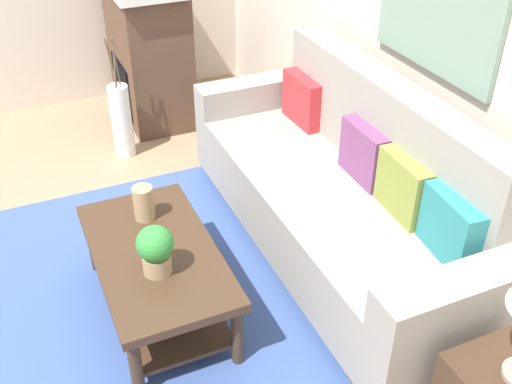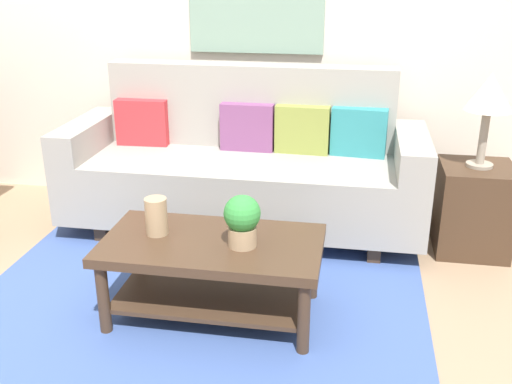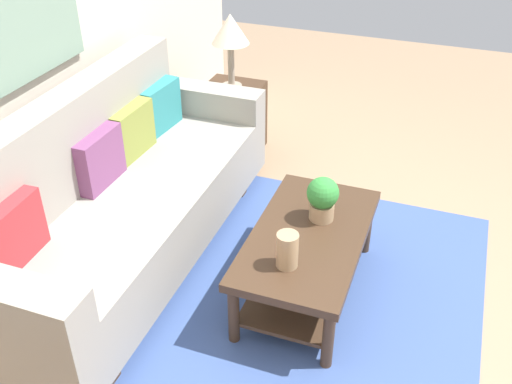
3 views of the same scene
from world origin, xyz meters
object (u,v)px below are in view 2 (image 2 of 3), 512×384
(throw_pillow_plum, at_px, (248,127))
(side_table, at_px, (473,208))
(potted_plant_tabletop, at_px, (242,219))
(coffee_table, at_px, (213,261))
(throw_pillow_teal, at_px, (359,132))
(tabletop_vase, at_px, (156,216))
(throw_pillow_crimson, at_px, (143,122))
(throw_pillow_olive, at_px, (302,129))
(table_lamp, at_px, (489,96))
(couch, at_px, (244,167))

(throw_pillow_plum, xyz_separation_m, side_table, (1.48, -0.23, -0.40))
(potted_plant_tabletop, bearing_deg, coffee_table, 169.92)
(throw_pillow_teal, relative_size, side_table, 0.64)
(tabletop_vase, bearing_deg, side_table, 29.98)
(throw_pillow_crimson, height_order, potted_plant_tabletop, throw_pillow_crimson)
(throw_pillow_olive, bearing_deg, potted_plant_tabletop, -97.10)
(throw_pillow_olive, bearing_deg, throw_pillow_plum, 180.00)
(throw_pillow_olive, relative_size, potted_plant_tabletop, 1.37)
(throw_pillow_crimson, relative_size, side_table, 0.64)
(throw_pillow_teal, relative_size, table_lamp, 0.63)
(throw_pillow_crimson, height_order, throw_pillow_olive, same)
(coffee_table, xyz_separation_m, table_lamp, (1.43, 1.03, 0.68))
(throw_pillow_plum, bearing_deg, couch, -90.00)
(throw_pillow_olive, height_order, side_table, throw_pillow_olive)
(coffee_table, relative_size, potted_plant_tabletop, 4.20)
(tabletop_vase, bearing_deg, throw_pillow_olive, 63.30)
(throw_pillow_crimson, relative_size, potted_plant_tabletop, 1.37)
(throw_pillow_olive, relative_size, table_lamp, 0.63)
(tabletop_vase, xyz_separation_m, side_table, (1.73, 1.00, -0.25))
(couch, height_order, tabletop_vase, couch)
(throw_pillow_plum, height_order, table_lamp, table_lamp)
(couch, height_order, throw_pillow_olive, couch)
(table_lamp, bearing_deg, side_table, 180.00)
(throw_pillow_olive, bearing_deg, throw_pillow_crimson, 180.00)
(throw_pillow_plum, height_order, tabletop_vase, throw_pillow_plum)
(table_lamp, bearing_deg, potted_plant_tabletop, -140.27)
(tabletop_vase, relative_size, potted_plant_tabletop, 0.74)
(throw_pillow_crimson, bearing_deg, table_lamp, -5.83)
(coffee_table, height_order, table_lamp, table_lamp)
(couch, xyz_separation_m, side_table, (1.48, -0.10, -0.15))
(throw_pillow_teal, distance_m, tabletop_vase, 1.58)
(throw_pillow_teal, bearing_deg, potted_plant_tabletop, -112.58)
(throw_pillow_olive, relative_size, coffee_table, 0.33)
(couch, relative_size, table_lamp, 4.15)
(throw_pillow_teal, relative_size, potted_plant_tabletop, 1.37)
(coffee_table, bearing_deg, throw_pillow_teal, 61.04)
(throw_pillow_plum, height_order, coffee_table, throw_pillow_plum)
(throw_pillow_crimson, bearing_deg, side_table, -5.83)
(throw_pillow_plum, relative_size, table_lamp, 0.63)
(couch, relative_size, tabletop_vase, 12.27)
(throw_pillow_teal, relative_size, coffee_table, 0.33)
(throw_pillow_olive, distance_m, coffee_table, 1.35)
(throw_pillow_plum, relative_size, throw_pillow_olive, 1.00)
(throw_pillow_plum, bearing_deg, tabletop_vase, -101.15)
(throw_pillow_crimson, xyz_separation_m, throw_pillow_olive, (1.12, 0.00, 0.00))
(couch, xyz_separation_m, coffee_table, (0.05, -1.13, -0.12))
(throw_pillow_teal, distance_m, side_table, 0.87)
(throw_pillow_plum, height_order, potted_plant_tabletop, throw_pillow_plum)
(couch, distance_m, throw_pillow_teal, 0.80)
(throw_pillow_plum, distance_m, side_table, 1.55)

